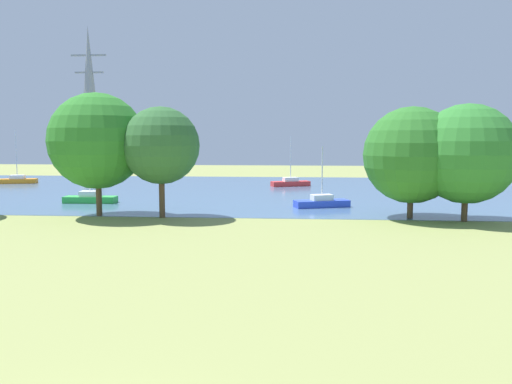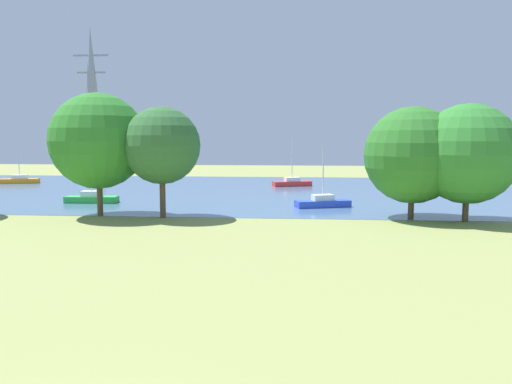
{
  "view_description": "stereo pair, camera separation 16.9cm",
  "coord_description": "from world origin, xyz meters",
  "px_view_note": "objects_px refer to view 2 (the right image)",
  "views": [
    {
      "loc": [
        4.34,
        -8.48,
        6.18
      ],
      "look_at": [
        1.93,
        21.7,
        2.91
      ],
      "focal_mm": 36.21,
      "sensor_mm": 36.0,
      "label": 1
    },
    {
      "loc": [
        4.5,
        -8.47,
        6.18
      ],
      "look_at": [
        1.93,
        21.7,
        2.91
      ],
      "focal_mm": 36.21,
      "sensor_mm": 36.0,
      "label": 2
    }
  ],
  "objects_px": {
    "sailboat_orange": "(20,180)",
    "sailboat_blue": "(323,202)",
    "tree_mid_shore": "(413,155)",
    "sailboat_red": "(292,183)",
    "electricity_pylon": "(92,99)",
    "sailboat_gray": "(456,183)",
    "tree_east_near": "(468,154)",
    "sailboat_green": "(92,198)",
    "tree_west_near": "(98,141)",
    "tree_east_far": "(162,146)"
  },
  "relations": [
    {
      "from": "sailboat_orange",
      "to": "tree_mid_shore",
      "type": "distance_m",
      "value": 52.3
    },
    {
      "from": "tree_mid_shore",
      "to": "sailboat_gray",
      "type": "bearing_deg",
      "value": 67.16
    },
    {
      "from": "tree_mid_shore",
      "to": "sailboat_blue",
      "type": "bearing_deg",
      "value": 138.32
    },
    {
      "from": "sailboat_red",
      "to": "electricity_pylon",
      "type": "relative_size",
      "value": 0.24
    },
    {
      "from": "sailboat_blue",
      "to": "tree_west_near",
      "type": "xyz_separation_m",
      "value": [
        -17.54,
        -6.42,
        5.38
      ]
    },
    {
      "from": "tree_west_near",
      "to": "tree_east_near",
      "type": "xyz_separation_m",
      "value": [
        27.56,
        -0.38,
        -0.9
      ]
    },
    {
      "from": "sailboat_red",
      "to": "tree_west_near",
      "type": "relative_size",
      "value": 0.66
    },
    {
      "from": "sailboat_gray",
      "to": "sailboat_red",
      "type": "bearing_deg",
      "value": -177.47
    },
    {
      "from": "tree_mid_shore",
      "to": "sailboat_red",
      "type": "bearing_deg",
      "value": 110.76
    },
    {
      "from": "electricity_pylon",
      "to": "tree_east_near",
      "type": "bearing_deg",
      "value": -46.88
    },
    {
      "from": "sailboat_red",
      "to": "tree_mid_shore",
      "type": "relative_size",
      "value": 0.74
    },
    {
      "from": "sailboat_gray",
      "to": "electricity_pylon",
      "type": "xyz_separation_m",
      "value": [
        -56.53,
        26.04,
        12.4
      ]
    },
    {
      "from": "sailboat_red",
      "to": "sailboat_orange",
      "type": "bearing_deg",
      "value": 178.5
    },
    {
      "from": "sailboat_gray",
      "to": "sailboat_orange",
      "type": "distance_m",
      "value": 56.15
    },
    {
      "from": "tree_mid_shore",
      "to": "sailboat_orange",
      "type": "bearing_deg",
      "value": 150.53
    },
    {
      "from": "sailboat_green",
      "to": "tree_mid_shore",
      "type": "bearing_deg",
      "value": -13.96
    },
    {
      "from": "electricity_pylon",
      "to": "sailboat_orange",
      "type": "bearing_deg",
      "value": -89.17
    },
    {
      "from": "sailboat_orange",
      "to": "tree_east_near",
      "type": "bearing_deg",
      "value": -28.64
    },
    {
      "from": "sailboat_orange",
      "to": "electricity_pylon",
      "type": "bearing_deg",
      "value": 90.83
    },
    {
      "from": "tree_east_near",
      "to": "electricity_pylon",
      "type": "bearing_deg",
      "value": 133.12
    },
    {
      "from": "tree_east_near",
      "to": "electricity_pylon",
      "type": "xyz_separation_m",
      "value": [
        -49.4,
        52.76,
        7.93
      ]
    },
    {
      "from": "tree_east_near",
      "to": "sailboat_blue",
      "type": "bearing_deg",
      "value": 145.85
    },
    {
      "from": "sailboat_green",
      "to": "electricity_pylon",
      "type": "xyz_separation_m",
      "value": [
        -17.98,
        44.73,
        12.4
      ]
    },
    {
      "from": "sailboat_orange",
      "to": "sailboat_green",
      "type": "relative_size",
      "value": 1.02
    },
    {
      "from": "sailboat_green",
      "to": "tree_west_near",
      "type": "bearing_deg",
      "value": -63.21
    },
    {
      "from": "sailboat_gray",
      "to": "tree_east_near",
      "type": "bearing_deg",
      "value": -104.94
    },
    {
      "from": "sailboat_gray",
      "to": "tree_west_near",
      "type": "height_order",
      "value": "tree_west_near"
    },
    {
      "from": "tree_west_near",
      "to": "tree_mid_shore",
      "type": "distance_m",
      "value": 23.94
    },
    {
      "from": "tree_west_near",
      "to": "sailboat_gray",
      "type": "bearing_deg",
      "value": 37.21
    },
    {
      "from": "sailboat_orange",
      "to": "sailboat_blue",
      "type": "distance_m",
      "value": 43.82
    },
    {
      "from": "sailboat_orange",
      "to": "tree_east_near",
      "type": "height_order",
      "value": "tree_east_near"
    },
    {
      "from": "sailboat_orange",
      "to": "tree_east_near",
      "type": "distance_m",
      "value": 56.04
    },
    {
      "from": "tree_east_far",
      "to": "sailboat_orange",
      "type": "bearing_deg",
      "value": 134.78
    },
    {
      "from": "sailboat_gray",
      "to": "tree_mid_shore",
      "type": "bearing_deg",
      "value": -112.84
    },
    {
      "from": "sailboat_green",
      "to": "sailboat_blue",
      "type": "distance_m",
      "value": 21.44
    },
    {
      "from": "tree_west_near",
      "to": "electricity_pylon",
      "type": "xyz_separation_m",
      "value": [
        -21.84,
        52.38,
        7.03
      ]
    },
    {
      "from": "sailboat_gray",
      "to": "sailboat_red",
      "type": "relative_size",
      "value": 1.05
    },
    {
      "from": "sailboat_red",
      "to": "tree_west_near",
      "type": "distance_m",
      "value": 29.8
    },
    {
      "from": "tree_west_near",
      "to": "tree_mid_shore",
      "type": "bearing_deg",
      "value": 1.79
    },
    {
      "from": "sailboat_gray",
      "to": "sailboat_orange",
      "type": "height_order",
      "value": "sailboat_orange"
    },
    {
      "from": "sailboat_red",
      "to": "electricity_pylon",
      "type": "distance_m",
      "value": 46.94
    },
    {
      "from": "sailboat_red",
      "to": "electricity_pylon",
      "type": "bearing_deg",
      "value": 143.5
    },
    {
      "from": "sailboat_gray",
      "to": "electricity_pylon",
      "type": "bearing_deg",
      "value": 155.27
    },
    {
      "from": "tree_east_near",
      "to": "electricity_pylon",
      "type": "height_order",
      "value": "electricity_pylon"
    },
    {
      "from": "tree_east_far",
      "to": "tree_mid_shore",
      "type": "distance_m",
      "value": 18.86
    },
    {
      "from": "sailboat_gray",
      "to": "sailboat_blue",
      "type": "xyz_separation_m",
      "value": [
        -17.15,
        -19.92,
        -0.01
      ]
    },
    {
      "from": "sailboat_orange",
      "to": "tree_mid_shore",
      "type": "height_order",
      "value": "tree_mid_shore"
    },
    {
      "from": "electricity_pylon",
      "to": "sailboat_green",
      "type": "bearing_deg",
      "value": -68.1
    },
    {
      "from": "sailboat_orange",
      "to": "sailboat_green",
      "type": "xyz_separation_m",
      "value": [
        17.6,
        -18.74,
        -0.0
      ]
    },
    {
      "from": "sailboat_blue",
      "to": "tree_mid_shore",
      "type": "bearing_deg",
      "value": -41.68
    }
  ]
}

